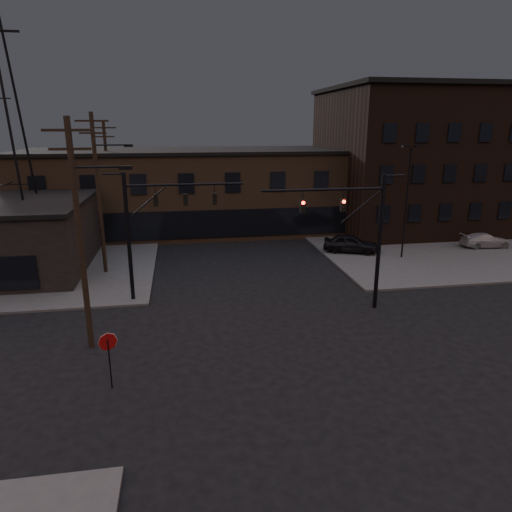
{
  "coord_description": "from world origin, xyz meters",
  "views": [
    {
      "loc": [
        -4.83,
        -19.64,
        10.59
      ],
      "look_at": [
        -0.73,
        4.76,
        3.5
      ],
      "focal_mm": 32.0,
      "sensor_mm": 36.0,
      "label": 1
    }
  ],
  "objects": [
    {
      "name": "ground",
      "position": [
        0.0,
        0.0,
        0.0
      ],
      "size": [
        140.0,
        140.0,
        0.0
      ],
      "primitive_type": "plane",
      "color": "black",
      "rests_on": "ground"
    },
    {
      "name": "sidewalk_ne",
      "position": [
        22.0,
        22.0,
        0.07
      ],
      "size": [
        30.0,
        30.0,
        0.15
      ],
      "primitive_type": "cube",
      "color": "#474744",
      "rests_on": "ground"
    },
    {
      "name": "building_row",
      "position": [
        0.0,
        28.0,
        4.0
      ],
      "size": [
        40.0,
        12.0,
        8.0
      ],
      "primitive_type": "cube",
      "color": "brown",
      "rests_on": "ground"
    },
    {
      "name": "building_right",
      "position": [
        22.0,
        26.0,
        7.0
      ],
      "size": [
        22.0,
        16.0,
        14.0
      ],
      "primitive_type": "cube",
      "color": "black",
      "rests_on": "ground"
    },
    {
      "name": "traffic_signal_near",
      "position": [
        5.36,
        4.5,
        4.93
      ],
      "size": [
        7.12,
        0.24,
        8.0
      ],
      "color": "black",
      "rests_on": "ground"
    },
    {
      "name": "traffic_signal_far",
      "position": [
        -6.72,
        8.0,
        5.01
      ],
      "size": [
        7.12,
        0.24,
        8.0
      ],
      "color": "black",
      "rests_on": "ground"
    },
    {
      "name": "stop_sign",
      "position": [
        -8.0,
        -1.99,
        1.84
      ],
      "size": [
        0.72,
        0.33,
        2.48
      ],
      "color": "black",
      "rests_on": "ground"
    },
    {
      "name": "utility_pole_near",
      "position": [
        -9.43,
        2.0,
        5.87
      ],
      "size": [
        3.7,
        0.28,
        11.0
      ],
      "color": "black",
      "rests_on": "ground"
    },
    {
      "name": "utility_pole_mid",
      "position": [
        -10.44,
        14.0,
        6.13
      ],
      "size": [
        3.7,
        0.28,
        11.5
      ],
      "color": "black",
      "rests_on": "ground"
    },
    {
      "name": "utility_pole_far",
      "position": [
        -11.5,
        26.0,
        5.78
      ],
      "size": [
        2.2,
        0.28,
        11.0
      ],
      "color": "black",
      "rests_on": "ground"
    },
    {
      "name": "lot_light_a",
      "position": [
        13.0,
        14.0,
        5.51
      ],
      "size": [
        1.5,
        0.28,
        9.14
      ],
      "color": "black",
      "rests_on": "ground"
    },
    {
      "name": "lot_light_b",
      "position": [
        19.0,
        19.0,
        5.51
      ],
      "size": [
        1.5,
        0.28,
        9.14
      ],
      "color": "black",
      "rests_on": "ground"
    },
    {
      "name": "parked_car_lot_a",
      "position": [
        9.38,
        16.16,
        0.92
      ],
      "size": [
        4.89,
        3.45,
        1.55
      ],
      "primitive_type": "imported",
      "rotation": [
        0.0,
        0.0,
        1.17
      ],
      "color": "black",
      "rests_on": "sidewalk_ne"
    },
    {
      "name": "parked_car_lot_b",
      "position": [
        21.83,
        15.81,
        0.77
      ],
      "size": [
        4.36,
        2.02,
        1.23
      ],
      "primitive_type": "imported",
      "rotation": [
        0.0,
        0.0,
        1.5
      ],
      "color": "#A5A5A7",
      "rests_on": "sidewalk_ne"
    },
    {
      "name": "car_crossing",
      "position": [
        -1.71,
        25.52,
        0.81
      ],
      "size": [
        2.61,
        5.16,
        1.62
      ],
      "primitive_type": "imported",
      "rotation": [
        0.0,
        0.0,
        0.19
      ],
      "color": "black",
      "rests_on": "ground"
    }
  ]
}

